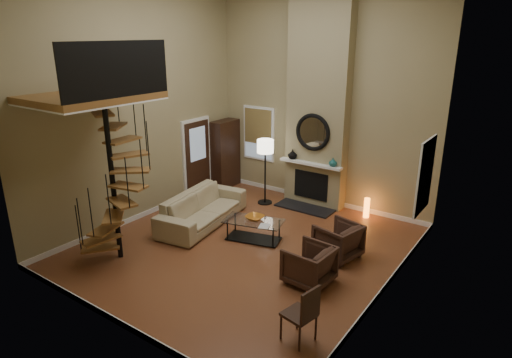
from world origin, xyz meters
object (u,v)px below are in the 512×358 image
Objects in this scene: hutch at (225,155)px; floor_lamp at (265,151)px; armchair_near at (341,242)px; accent_lamp at (367,208)px; sofa at (202,208)px; armchair_far at (312,266)px; side_chair at (304,312)px; coffee_table at (253,228)px.

hutch reaches higher than floor_lamp.
armchair_near is 2.26m from accent_lamp.
sofa is at bearing -71.14° from armchair_near.
sofa is 3.39m from armchair_near.
side_chair reaches higher than armchair_far.
armchair_near is (3.37, 0.34, -0.04)m from sofa.
accent_lamp is (1.55, 2.57, -0.03)m from coffee_table.
sofa reaches higher than accent_lamp.
sofa is 1.45× the size of floor_lamp.
armchair_near is at bearing 10.19° from coffee_table.
coffee_table is (-1.90, -0.34, -0.07)m from armchair_near.
side_chair reaches higher than sofa.
side_chair is at bearing -78.60° from accent_lamp.
floor_lamp is 3.56× the size of accent_lamp.
floor_lamp is at bearing -129.52° from armchair_far.
armchair_far is 2.07m from coffee_table.
armchair_far is 1.63m from side_chair.
armchair_near is (4.61, -2.06, -0.60)m from hutch.
sofa is 3.18× the size of armchair_near.
hutch is at bearing 18.52° from sofa.
floor_lamp reaches higher than coffee_table.
floor_lamp reaches higher than armchair_near.
armchair_far is (3.37, -0.84, -0.04)m from sofa.
coffee_table is (2.71, -2.40, -0.67)m from hutch.
floor_lamp is 2.88m from accent_lamp.
armchair_far is at bearing 113.52° from side_chair.
hutch is 5.08m from armchair_near.
side_chair is (2.54, -2.32, 0.24)m from coffee_table.
hutch is 5.66m from armchair_far.
hutch is at bearing -120.88° from armchair_far.
side_chair is at bearing 27.75° from armchair_far.
floor_lamp is (-2.90, 1.60, 1.06)m from armchair_near.
floor_lamp is (0.47, 1.94, 1.02)m from sofa.
coffee_table is at bearing -66.70° from armchair_near.
accent_lamp is (-0.34, 2.23, -0.10)m from armchair_near.
accent_lamp is (-0.34, 3.41, -0.10)m from armchair_far.
accent_lamp is (3.03, 2.57, -0.15)m from sofa.
armchair_far is 3.43m from accent_lamp.
floor_lamp is at bearing -22.36° from sofa.
sofa is at bearing -99.75° from armchair_far.
armchair_far is at bearing 12.87° from armchair_near.
armchair_far is 0.85× the size of side_chair.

